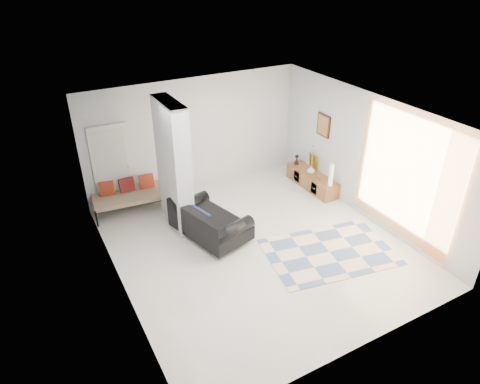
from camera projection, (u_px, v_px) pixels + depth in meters
floor at (257, 245)px, 8.84m from camera, size 6.00×6.00×0.00m
ceiling at (260, 116)px, 7.47m from camera, size 6.00×6.00×0.00m
wall_back at (195, 135)px, 10.45m from camera, size 6.00×0.00×6.00m
wall_front at (370, 278)px, 5.87m from camera, size 6.00×0.00×6.00m
wall_left at (114, 225)px, 7.00m from camera, size 0.00×6.00×6.00m
wall_right at (366, 157)px, 9.31m from camera, size 0.00×6.00×6.00m
partition_column at (174, 166)px, 8.92m from camera, size 0.35×1.20×2.80m
hallway_door at (112, 167)px, 9.72m from camera, size 0.85×0.06×2.04m
curtain at (405, 177)px, 8.37m from camera, size 0.00×2.55×2.55m
wall_art at (324, 125)px, 10.30m from camera, size 0.04×0.45×0.55m
media_console at (312, 180)px, 10.93m from camera, size 0.45×1.65×0.80m
loveseat at (208, 223)px, 8.96m from camera, size 1.39×1.89×0.76m
daybed at (135, 193)px, 9.92m from camera, size 2.06×1.04×0.77m
area_rug at (329, 252)px, 8.65m from camera, size 2.78×2.10×0.01m
cylinder_lamp at (331, 175)px, 10.14m from camera, size 0.10×0.10×0.55m
bronze_figurine at (297, 160)px, 11.23m from camera, size 0.14×0.14×0.27m
vase at (311, 170)px, 10.78m from camera, size 0.20×0.20×0.20m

